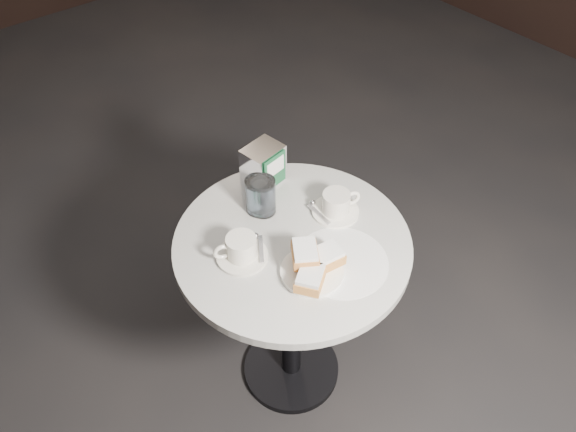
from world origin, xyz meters
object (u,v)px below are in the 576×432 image
at_px(cafe_table, 292,282).
at_px(beignet_plate, 313,266).
at_px(coffee_cup_right, 336,205).
at_px(water_glass_right, 263,197).
at_px(water_glass_left, 258,196).
at_px(coffee_cup_left, 241,249).
at_px(napkin_dispenser, 264,166).

relative_size(cafe_table, beignet_plate, 3.40).
xyz_separation_m(coffee_cup_right, water_glass_right, (-0.17, 0.15, 0.03)).
distance_m(water_glass_left, water_glass_right, 0.02).
relative_size(beignet_plate, coffee_cup_left, 1.16).
height_order(beignet_plate, coffee_cup_left, beignet_plate).
relative_size(water_glass_left, water_glass_right, 0.98).
relative_size(coffee_cup_left, water_glass_left, 1.57).
xyz_separation_m(coffee_cup_left, coffee_cup_right, (0.33, -0.04, -0.00)).
relative_size(cafe_table, coffee_cup_left, 3.94).
relative_size(beignet_plate, water_glass_right, 1.79).
distance_m(coffee_cup_left, water_glass_right, 0.20).
height_order(coffee_cup_right, water_glass_left, water_glass_left).
xyz_separation_m(cafe_table, coffee_cup_left, (-0.15, 0.04, 0.23)).
distance_m(beignet_plate, water_glass_right, 0.29).
relative_size(coffee_cup_left, napkin_dispenser, 1.37).
distance_m(cafe_table, coffee_cup_right, 0.29).
relative_size(water_glass_right, napkin_dispenser, 0.89).
bearing_deg(coffee_cup_right, beignet_plate, -128.83).
distance_m(cafe_table, beignet_plate, 0.27).
height_order(water_glass_left, water_glass_right, water_glass_right).
distance_m(coffee_cup_right, napkin_dispenser, 0.27).
distance_m(cafe_table, coffee_cup_left, 0.28).
bearing_deg(beignet_plate, napkin_dispenser, 71.79).
distance_m(coffee_cup_left, coffee_cup_right, 0.33).
bearing_deg(coffee_cup_left, water_glass_right, 53.45).
distance_m(cafe_table, napkin_dispenser, 0.38).
bearing_deg(napkin_dispenser, water_glass_right, -137.01).
xyz_separation_m(beignet_plate, water_glass_left, (0.04, 0.30, 0.03)).
bearing_deg(coffee_cup_left, coffee_cup_right, 13.44).
bearing_deg(napkin_dispenser, coffee_cup_right, -79.94).
bearing_deg(beignet_plate, cafe_table, 75.21).
bearing_deg(beignet_plate, coffee_cup_right, 32.65).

